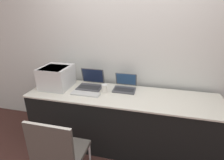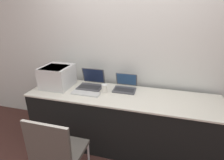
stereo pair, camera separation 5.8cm
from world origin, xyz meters
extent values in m
plane|color=#472823|center=(0.00, 0.00, 0.00)|extent=(14.00, 14.00, 0.00)
cube|color=silver|center=(0.00, 0.76, 1.30)|extent=(8.00, 0.05, 2.60)
cube|color=black|center=(0.00, 0.33, 0.38)|extent=(2.45, 0.65, 0.76)
cube|color=silver|center=(0.00, 0.33, 0.77)|extent=(2.47, 0.67, 0.02)
cube|color=silver|center=(-0.95, 0.37, 0.93)|extent=(0.38, 0.42, 0.30)
cube|color=#51565B|center=(-0.95, 0.33, 1.05)|extent=(0.31, 0.32, 0.05)
cube|color=#4C4C51|center=(-0.49, 0.43, 0.79)|extent=(0.34, 0.23, 0.02)
cube|color=#2D2D30|center=(-0.49, 0.42, 0.80)|extent=(0.30, 0.13, 0.00)
cube|color=#4C4C51|center=(-0.49, 0.58, 0.91)|extent=(0.34, 0.07, 0.23)
cube|color=#192342|center=(-0.49, 0.57, 0.91)|extent=(0.30, 0.06, 0.20)
cube|color=#4C4C51|center=(0.00, 0.46, 0.79)|extent=(0.30, 0.20, 0.02)
cube|color=#2D2D30|center=(0.00, 0.45, 0.80)|extent=(0.26, 0.11, 0.00)
cube|color=#4C4C51|center=(0.00, 0.60, 0.89)|extent=(0.30, 0.08, 0.19)
cube|color=#2D5184|center=(0.00, 0.60, 0.90)|extent=(0.27, 0.07, 0.17)
cube|color=silver|center=(-0.47, 0.23, 0.79)|extent=(0.38, 0.12, 0.02)
cylinder|color=white|center=(-0.25, 0.35, 0.83)|extent=(0.08, 0.08, 0.10)
cylinder|color=white|center=(-0.25, 0.35, 0.89)|extent=(0.08, 0.08, 0.01)
cube|color=#4C4742|center=(-0.47, -0.44, 0.45)|extent=(0.45, 0.42, 0.04)
cube|color=#4C4742|center=(-0.47, -0.63, 0.69)|extent=(0.45, 0.03, 0.44)
cylinder|color=silver|center=(-0.67, -0.25, 0.21)|extent=(0.02, 0.02, 0.43)
cylinder|color=silver|center=(-0.26, -0.25, 0.21)|extent=(0.02, 0.02, 0.43)
camera|label=1|loc=(0.35, -1.68, 1.78)|focal=28.00mm
camera|label=2|loc=(0.41, -1.66, 1.78)|focal=28.00mm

